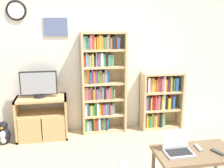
% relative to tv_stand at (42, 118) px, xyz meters
% --- Properties ---
extents(wall_back, '(5.86, 0.09, 2.60)m').
position_rel_tv_stand_xyz_m(wall_back, '(0.88, 0.28, 0.96)').
color(wall_back, silver).
rests_on(wall_back, ground_plane).
extents(tv_stand, '(0.80, 0.41, 0.68)m').
position_rel_tv_stand_xyz_m(tv_stand, '(0.00, 0.00, 0.00)').
color(tv_stand, tan).
rests_on(tv_stand, ground_plane).
extents(television, '(0.57, 0.18, 0.42)m').
position_rel_tv_stand_xyz_m(television, '(-0.02, 0.04, 0.55)').
color(television, black).
rests_on(television, tv_stand).
extents(bookshelf_tall, '(0.74, 0.26, 1.71)m').
position_rel_tv_stand_xyz_m(bookshelf_tall, '(0.99, 0.12, 0.53)').
color(bookshelf_tall, tan).
rests_on(bookshelf_tall, ground_plane).
extents(bookshelf_short, '(0.73, 0.29, 1.00)m').
position_rel_tv_stand_xyz_m(bookshelf_short, '(2.02, 0.10, 0.17)').
color(bookshelf_short, tan).
rests_on(bookshelf_short, ground_plane).
extents(coffee_table, '(0.92, 0.52, 0.44)m').
position_rel_tv_stand_xyz_m(coffee_table, '(1.81, -1.64, 0.05)').
color(coffee_table, brown).
rests_on(coffee_table, ground_plane).
extents(laptop, '(0.31, 0.26, 0.24)m').
position_rel_tv_stand_xyz_m(laptop, '(1.60, -1.61, 0.16)').
color(laptop, '#B7BABC').
rests_on(laptop, coffee_table).
extents(remote_near_laptop, '(0.10, 0.16, 0.02)m').
position_rel_tv_stand_xyz_m(remote_near_laptop, '(2.04, -1.71, 0.11)').
color(remote_near_laptop, '#38383A').
rests_on(remote_near_laptop, coffee_table).
extents(remote_far_from_laptop, '(0.05, 0.16, 0.02)m').
position_rel_tv_stand_xyz_m(remote_far_from_laptop, '(1.88, -1.58, 0.11)').
color(remote_far_from_laptop, '#99999E').
rests_on(remote_far_from_laptop, coffee_table).
extents(penguin_figurine, '(0.20, 0.18, 0.37)m').
position_rel_tv_stand_xyz_m(penguin_figurine, '(-0.58, -0.12, -0.17)').
color(penguin_figurine, black).
rests_on(penguin_figurine, ground_plane).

